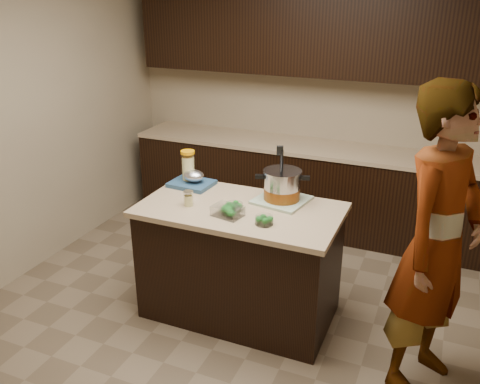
% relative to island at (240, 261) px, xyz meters
% --- Properties ---
extents(ground_plane, '(4.00, 4.00, 0.00)m').
position_rel_island_xyz_m(ground_plane, '(0.00, 0.00, -0.45)').
color(ground_plane, brown).
rests_on(ground_plane, ground).
extents(room_shell, '(4.04, 4.04, 2.72)m').
position_rel_island_xyz_m(room_shell, '(0.00, 0.00, 1.26)').
color(room_shell, tan).
rests_on(room_shell, ground).
extents(back_cabinets, '(3.60, 0.63, 2.33)m').
position_rel_island_xyz_m(back_cabinets, '(0.00, 1.74, 0.49)').
color(back_cabinets, black).
rests_on(back_cabinets, ground).
extents(island, '(1.46, 0.81, 0.90)m').
position_rel_island_xyz_m(island, '(0.00, 0.00, 0.00)').
color(island, black).
rests_on(island, ground).
extents(dish_towel, '(0.42, 0.42, 0.02)m').
position_rel_island_xyz_m(dish_towel, '(0.24, 0.23, 0.46)').
color(dish_towel, '#60865A').
rests_on(dish_towel, island).
extents(stock_pot, '(0.39, 0.36, 0.40)m').
position_rel_island_xyz_m(stock_pot, '(0.24, 0.22, 0.56)').
color(stock_pot, '#B7B7BC').
rests_on(stock_pot, dish_towel).
extents(lemonade_pitcher, '(0.12, 0.12, 0.27)m').
position_rel_island_xyz_m(lemonade_pitcher, '(-0.57, 0.28, 0.57)').
color(lemonade_pitcher, '#D1C980').
rests_on(lemonade_pitcher, island).
extents(mason_jar, '(0.10, 0.10, 0.12)m').
position_rel_island_xyz_m(mason_jar, '(-0.36, -0.11, 0.50)').
color(mason_jar, '#D1C980').
rests_on(mason_jar, island).
extents(broccoli_tub_left, '(0.14, 0.14, 0.06)m').
position_rel_island_xyz_m(broccoli_tub_left, '(-0.01, -0.07, 0.47)').
color(broccoli_tub_left, silver).
rests_on(broccoli_tub_left, island).
extents(broccoli_tub_right, '(0.15, 0.15, 0.06)m').
position_rel_island_xyz_m(broccoli_tub_right, '(0.26, -0.19, 0.47)').
color(broccoli_tub_right, silver).
rests_on(broccoli_tub_right, island).
extents(broccoli_tub_rect, '(0.23, 0.18, 0.07)m').
position_rel_island_xyz_m(broccoli_tub_rect, '(-0.02, -0.17, 0.48)').
color(broccoli_tub_rect, silver).
rests_on(broccoli_tub_rect, island).
extents(blue_tray, '(0.35, 0.28, 0.13)m').
position_rel_island_xyz_m(blue_tray, '(-0.52, 0.24, 0.49)').
color(blue_tray, navy).
rests_on(blue_tray, island).
extents(person, '(0.72, 0.84, 1.94)m').
position_rel_island_xyz_m(person, '(1.35, -0.20, 0.52)').
color(person, gray).
rests_on(person, ground).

